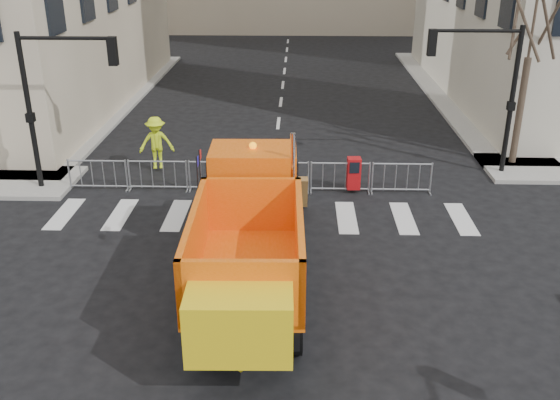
{
  "coord_description": "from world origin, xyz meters",
  "views": [
    {
      "loc": [
        0.94,
        -12.41,
        8.28
      ],
      "look_at": [
        0.49,
        2.5,
        1.86
      ],
      "focal_mm": 40.0,
      "sensor_mm": 36.0,
      "label": 1
    }
  ],
  "objects_px": {
    "plow_truck": "(250,233)",
    "cop_c": "(260,171)",
    "cop_b": "(212,195)",
    "worker": "(156,143)",
    "newspaper_box": "(354,173)",
    "cop_a": "(224,196)"
  },
  "relations": [
    {
      "from": "plow_truck",
      "to": "cop_c",
      "type": "height_order",
      "value": "plow_truck"
    },
    {
      "from": "plow_truck",
      "to": "cop_c",
      "type": "bearing_deg",
      "value": -0.29
    },
    {
      "from": "cop_b",
      "to": "worker",
      "type": "distance_m",
      "value": 5.07
    },
    {
      "from": "worker",
      "to": "newspaper_box",
      "type": "xyz_separation_m",
      "value": [
        7.15,
        -1.81,
        -0.43
      ]
    },
    {
      "from": "cop_c",
      "to": "newspaper_box",
      "type": "xyz_separation_m",
      "value": [
        3.16,
        0.59,
        -0.26
      ]
    },
    {
      "from": "cop_b",
      "to": "worker",
      "type": "relative_size",
      "value": 0.89
    },
    {
      "from": "plow_truck",
      "to": "worker",
      "type": "bearing_deg",
      "value": 24.51
    },
    {
      "from": "newspaper_box",
      "to": "cop_c",
      "type": "bearing_deg",
      "value": -172.25
    },
    {
      "from": "cop_c",
      "to": "cop_a",
      "type": "bearing_deg",
      "value": 1.44
    },
    {
      "from": "plow_truck",
      "to": "cop_a",
      "type": "distance_m",
      "value": 3.96
    },
    {
      "from": "cop_c",
      "to": "worker",
      "type": "bearing_deg",
      "value": -97.3
    },
    {
      "from": "plow_truck",
      "to": "worker",
      "type": "xyz_separation_m",
      "value": [
        -4.11,
        8.47,
        -0.53
      ]
    },
    {
      "from": "cop_b",
      "to": "worker",
      "type": "bearing_deg",
      "value": -62.12
    },
    {
      "from": "plow_truck",
      "to": "worker",
      "type": "relative_size",
      "value": 4.94
    },
    {
      "from": "worker",
      "to": "cop_c",
      "type": "bearing_deg",
      "value": -41.97
    },
    {
      "from": "cop_a",
      "to": "newspaper_box",
      "type": "bearing_deg",
      "value": -151.06
    },
    {
      "from": "plow_truck",
      "to": "cop_c",
      "type": "relative_size",
      "value": 5.05
    },
    {
      "from": "plow_truck",
      "to": "cop_a",
      "type": "relative_size",
      "value": 4.7
    },
    {
      "from": "plow_truck",
      "to": "cop_b",
      "type": "xyz_separation_m",
      "value": [
        -1.48,
        4.15,
        -0.79
      ]
    },
    {
      "from": "plow_truck",
      "to": "newspaper_box",
      "type": "bearing_deg",
      "value": -25.93
    },
    {
      "from": "cop_a",
      "to": "newspaper_box",
      "type": "xyz_separation_m",
      "value": [
        4.1,
        2.89,
        -0.33
      ]
    },
    {
      "from": "worker",
      "to": "newspaper_box",
      "type": "height_order",
      "value": "worker"
    }
  ]
}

